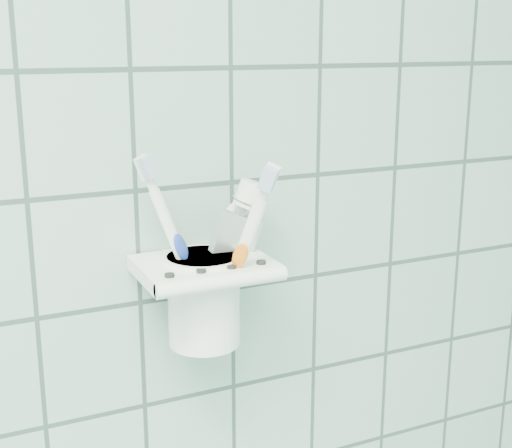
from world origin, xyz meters
TOP-DOWN VIEW (x-y plane):
  - holder_bracket at (0.64, 1.15)m, footprint 0.12×0.10m
  - cup at (0.64, 1.16)m, footprint 0.08×0.08m
  - toothbrush_pink at (0.64, 1.15)m, footprint 0.07×0.02m
  - toothbrush_blue at (0.65, 1.17)m, footprint 0.06×0.06m
  - toothbrush_orange at (0.64, 1.15)m, footprint 0.04×0.07m
  - toothpaste_tube at (0.64, 1.17)m, footprint 0.08×0.04m

SIDE VIEW (x-z plane):
  - cup at x=0.64m, z-range 1.22..1.31m
  - holder_bracket at x=0.64m, z-range 1.27..1.31m
  - toothpaste_tube at x=0.64m, z-range 1.23..1.40m
  - toothbrush_pink at x=0.64m, z-range 1.23..1.41m
  - toothbrush_blue at x=0.65m, z-range 1.23..1.41m
  - toothbrush_orange at x=0.64m, z-range 1.23..1.41m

